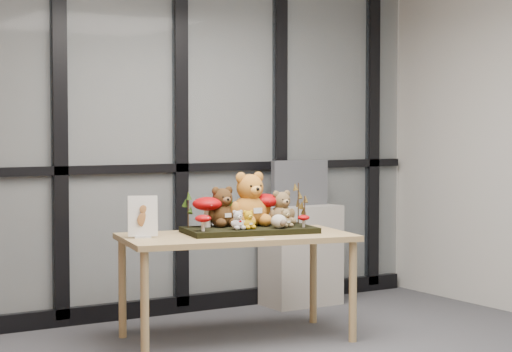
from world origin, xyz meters
TOP-DOWN VIEW (x-y plane):
  - room_shell at (0.00, 0.00)m, footprint 5.00×5.00m
  - glass_partition at (-0.00, 2.47)m, footprint 4.90×0.06m
  - display_table at (0.36, 1.52)m, footprint 1.54×0.98m
  - diorama_tray at (0.47, 1.55)m, footprint 0.88×0.56m
  - bear_pooh_yellow at (0.52, 1.63)m, footprint 0.34×0.32m
  - bear_brown_medium at (0.35, 1.68)m, footprint 0.25×0.23m
  - bear_tan_back at (0.73, 1.56)m, footprint 0.22×0.20m
  - bear_small_yellow at (0.41, 1.47)m, footprint 0.12×0.11m
  - bear_white_bow at (0.34, 1.47)m, footprint 0.12×0.11m
  - bear_beige_small at (0.67, 1.43)m, footprint 0.12×0.11m
  - plush_cream_hedgehog at (0.60, 1.40)m, footprint 0.09×0.08m
  - mushroom_back_left at (0.25, 1.69)m, footprint 0.19×0.19m
  - mushroom_back_right at (0.64, 1.64)m, footprint 0.20×0.20m
  - mushroom_front_left at (0.12, 1.51)m, footprint 0.10×0.10m
  - mushroom_front_right at (0.77, 1.38)m, footprint 0.08×0.08m
  - sprig_green_far_left at (0.13, 1.73)m, footprint 0.05×0.05m
  - sprig_green_mid_left at (0.30, 1.74)m, footprint 0.05×0.05m
  - sprig_dry_far_right at (0.86, 1.56)m, footprint 0.05×0.05m
  - sprig_dry_mid_right at (0.84, 1.46)m, footprint 0.05×0.05m
  - sprig_green_centre at (0.42, 1.72)m, footprint 0.05×0.05m
  - sign_holder at (-0.22, 1.65)m, footprint 0.18×0.10m
  - label_card at (0.35, 1.23)m, footprint 0.08×0.03m
  - cabinet at (1.36, 2.27)m, footprint 0.56×0.33m
  - monitor at (1.36, 2.28)m, footprint 0.48×0.05m

SIDE VIEW (x-z plane):
  - cabinet at x=1.36m, z-range 0.00..0.75m
  - display_table at x=0.36m, z-range 0.27..0.93m
  - label_card at x=0.35m, z-range 0.67..0.67m
  - diorama_tray at x=0.47m, z-range 0.67..0.70m
  - mushroom_front_right at x=0.77m, z-range 0.70..0.79m
  - plush_cream_hedgehog at x=0.60m, z-range 0.70..0.80m
  - mushroom_front_left at x=0.12m, z-range 0.70..0.81m
  - bear_small_yellow at x=0.41m, z-range 0.70..0.83m
  - bear_beige_small at x=0.67m, z-range 0.70..0.84m
  - bear_white_bow at x=0.34m, z-range 0.70..0.84m
  - sign_holder at x=-0.22m, z-range 0.66..0.91m
  - sprig_green_centre at x=0.42m, z-range 0.70..0.87m
  - sprig_green_mid_left at x=0.30m, z-range 0.70..0.88m
  - sprig_dry_mid_right at x=0.84m, z-range 0.70..0.89m
  - mushroom_back_left at x=0.25m, z-range 0.70..0.92m
  - mushroom_back_right at x=0.64m, z-range 0.70..0.93m
  - sprig_green_far_left at x=0.13m, z-range 0.70..0.93m
  - bear_tan_back at x=0.73m, z-range 0.70..0.95m
  - sprig_dry_far_right at x=0.86m, z-range 0.70..0.97m
  - bear_brown_medium at x=0.35m, z-range 0.70..0.99m
  - bear_pooh_yellow at x=0.52m, z-range 0.70..1.09m
  - monitor at x=1.36m, z-range 0.75..1.09m
  - glass_partition at x=0.00m, z-range 0.03..2.81m
  - room_shell at x=0.00m, z-range -0.82..4.18m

